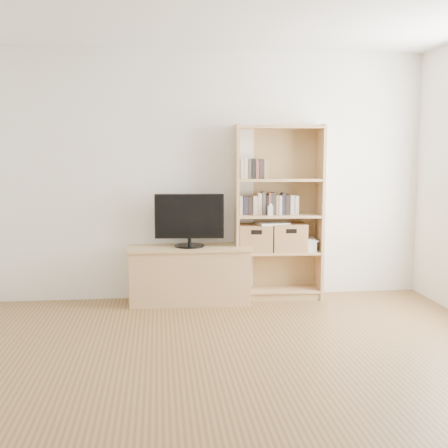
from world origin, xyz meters
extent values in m
cube|color=brown|center=(0.00, 0.00, 0.00)|extent=(4.50, 5.00, 0.01)
cube|color=white|center=(0.00, 2.50, 1.30)|extent=(4.50, 0.02, 2.60)
cube|color=tan|center=(-0.29, 2.27, 0.28)|extent=(1.23, 0.48, 0.56)
cube|color=tan|center=(0.66, 2.34, 0.92)|extent=(0.93, 0.37, 1.83)
cube|color=black|center=(-0.29, 2.27, 0.86)|extent=(0.71, 0.12, 0.55)
cube|color=beige|center=(0.66, 2.36, 1.01)|extent=(0.87, 0.24, 0.23)
cube|color=beige|center=(0.45, 2.37, 1.37)|extent=(0.37, 0.14, 0.19)
cube|color=white|center=(0.55, 2.24, 0.95)|extent=(0.06, 0.04, 0.10)
cube|color=#9D7347|center=(0.41, 2.34, 0.65)|extent=(0.36, 0.31, 0.28)
cube|color=#9D7347|center=(0.77, 2.33, 0.65)|extent=(0.37, 0.31, 0.29)
cube|color=silver|center=(0.59, 2.32, 0.80)|extent=(0.35, 0.28, 0.03)
cube|color=beige|center=(0.97, 2.32, 0.56)|extent=(0.20, 0.26, 0.11)
camera|label=1|loc=(-0.60, -3.42, 1.55)|focal=45.00mm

